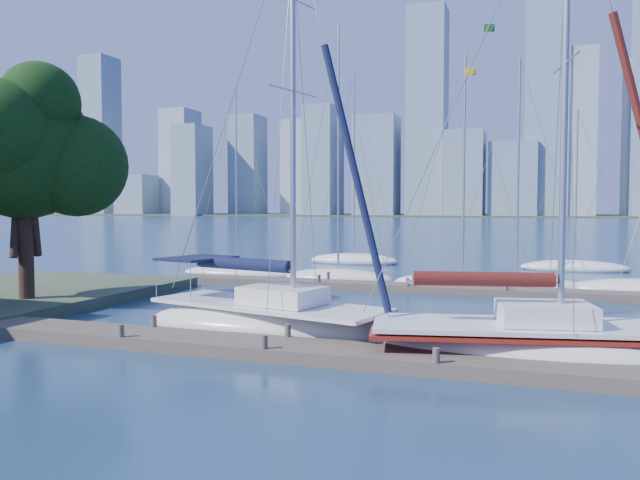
% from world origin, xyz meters
% --- Properties ---
extents(ground, '(700.00, 700.00, 0.00)m').
position_xyz_m(ground, '(0.00, 0.00, 0.00)').
color(ground, navy).
rests_on(ground, ground).
extents(near_dock, '(26.00, 2.00, 0.40)m').
position_xyz_m(near_dock, '(0.00, 0.00, 0.20)').
color(near_dock, '#4A3F36').
rests_on(near_dock, ground).
extents(far_dock, '(30.00, 1.80, 0.36)m').
position_xyz_m(far_dock, '(2.00, 16.00, 0.18)').
color(far_dock, '#4A3F36').
rests_on(far_dock, ground).
extents(far_shore, '(800.00, 100.00, 1.50)m').
position_xyz_m(far_shore, '(0.00, 320.00, 0.00)').
color(far_shore, '#38472D').
rests_on(far_shore, ground).
extents(tree, '(8.16, 7.43, 10.68)m').
position_xyz_m(tree, '(-13.80, 4.19, 7.15)').
color(tree, black).
rests_on(tree, ground).
extents(sailboat_navy, '(10.04, 5.33, 15.17)m').
position_xyz_m(sailboat_navy, '(-1.54, 2.79, 1.11)').
color(sailboat_navy, white).
rests_on(sailboat_navy, ground).
extents(sailboat_maroon, '(9.78, 4.95, 15.48)m').
position_xyz_m(sailboat_maroon, '(7.10, 1.81, 1.15)').
color(sailboat_maroon, white).
rests_on(sailboat_maroon, ground).
extents(bg_boat_0, '(8.09, 3.99, 12.42)m').
position_xyz_m(bg_boat_0, '(-11.16, 19.28, 0.24)').
color(bg_boat_0, white).
rests_on(bg_boat_0, ground).
extents(bg_boat_1, '(7.25, 4.60, 15.69)m').
position_xyz_m(bg_boat_1, '(-3.94, 18.53, 0.31)').
color(bg_boat_1, white).
rests_on(bg_boat_1, ground).
extents(bg_boat_2, '(8.13, 5.12, 13.33)m').
position_xyz_m(bg_boat_2, '(3.53, 18.11, 0.28)').
color(bg_boat_2, white).
rests_on(bg_boat_2, ground).
extents(bg_boat_3, '(7.26, 3.03, 12.99)m').
position_xyz_m(bg_boat_3, '(6.40, 18.42, 0.28)').
color(bg_boat_3, white).
rests_on(bg_boat_3, ground).
extents(bg_boat_6, '(7.67, 4.14, 15.70)m').
position_xyz_m(bg_boat_6, '(-6.54, 30.80, 0.32)').
color(bg_boat_6, white).
rests_on(bg_boat_6, ground).
extents(bg_boat_7, '(7.51, 2.62, 11.75)m').
position_xyz_m(bg_boat_7, '(9.97, 30.52, 0.25)').
color(bg_boat_7, white).
rests_on(bg_boat_7, ground).
extents(skyline, '(501.86, 51.31, 101.12)m').
position_xyz_m(skyline, '(20.14, 290.35, 35.68)').
color(skyline, gray).
rests_on(skyline, ground).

